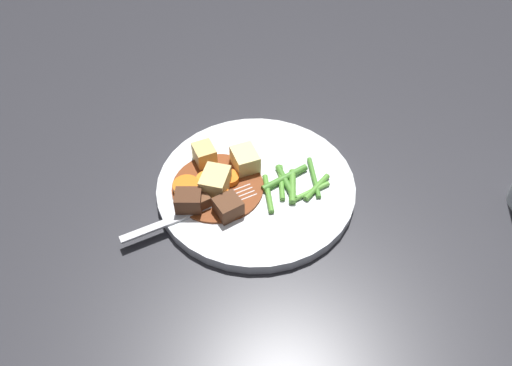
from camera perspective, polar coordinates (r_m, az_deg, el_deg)
name	(u,v)px	position (r m, az deg, el deg)	size (l,w,h in m)	color
ground_plane	(256,191)	(0.66, 0.00, -0.87)	(3.00, 3.00, 0.00)	#2D2D33
dinner_plate	(256,187)	(0.66, 0.00, -0.44)	(0.26, 0.26, 0.01)	white
stew_sauce	(218,187)	(0.65, -4.35, -0.44)	(0.12, 0.12, 0.00)	brown
carrot_slice_0	(230,177)	(0.65, -2.99, 0.70)	(0.03, 0.03, 0.01)	orange
carrot_slice_1	(207,182)	(0.65, -5.52, 0.16)	(0.03, 0.03, 0.01)	orange
carrot_slice_2	(186,188)	(0.64, -7.89, -0.51)	(0.03, 0.03, 0.01)	orange
carrot_slice_3	(222,199)	(0.63, -3.86, -1.80)	(0.03, 0.03, 0.01)	orange
potato_chunk_0	(245,160)	(0.66, -1.25, 2.63)	(0.04, 0.03, 0.03)	#EAD68C
potato_chunk_1	(215,183)	(0.63, -4.62, -0.01)	(0.03, 0.04, 0.03)	#E5CC7A
potato_chunk_2	(205,155)	(0.67, -5.86, 3.20)	(0.03, 0.03, 0.03)	#DBBC6B
meat_chunk_0	(228,207)	(0.61, -3.18, -2.75)	(0.03, 0.03, 0.02)	#56331E
meat_chunk_1	(189,201)	(0.62, -7.64, -2.09)	(0.03, 0.03, 0.03)	#4C2B19
meat_chunk_2	(200,201)	(0.62, -6.33, -2.09)	(0.02, 0.02, 0.02)	brown
green_bean_0	(314,177)	(0.66, 6.59, 0.64)	(0.01, 0.01, 0.07)	#4C8E33
green_bean_1	(281,185)	(0.64, 2.88, -0.27)	(0.01, 0.01, 0.06)	#599E38
green_bean_2	(312,191)	(0.64, 6.35, -0.92)	(0.01, 0.01, 0.05)	#66AD42
green_bean_3	(285,178)	(0.65, 3.27, 0.58)	(0.01, 0.01, 0.07)	#4C8E33
green_bean_4	(286,181)	(0.65, 3.44, 0.18)	(0.01, 0.01, 0.06)	#4C8E33
green_bean_5	(292,186)	(0.64, 4.16, -0.39)	(0.01, 0.01, 0.05)	#599E38
green_bean_6	(268,194)	(0.63, 1.39, -1.20)	(0.01, 0.01, 0.06)	#599E38
green_bean_7	(317,187)	(0.65, 6.90, -0.47)	(0.01, 0.01, 0.05)	#599E38
fork	(194,212)	(0.62, -6.99, -3.28)	(0.16, 0.10, 0.00)	silver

